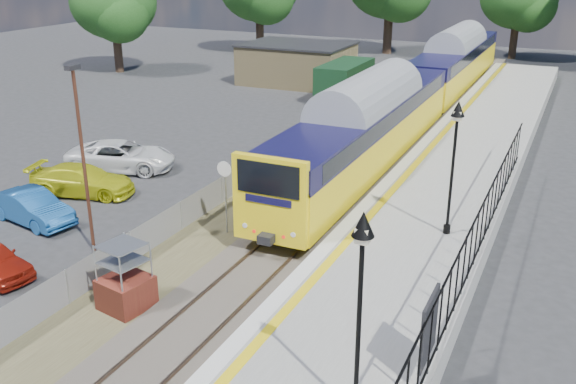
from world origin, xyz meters
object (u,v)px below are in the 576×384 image
Objects in this scene: brick_plinth at (125,278)px; car_blue at (32,207)px; victorian_lamp_south at (361,270)px; train at (421,86)px; carpark_lamp at (82,149)px; car_white at (121,156)px; victorian_lamp_north at (456,137)px; speed_sign at (225,185)px; car_yellow at (82,180)px.

brick_plinth reaches higher than car_blue.
train is (-5.50, 27.48, -1.96)m from victorian_lamp_south.
carpark_lamp is 9.41m from car_white.
train is (-5.30, 17.48, -1.96)m from victorian_lamp_north.
car_blue is at bearing -162.72° from speed_sign.
victorian_lamp_north is at bearing 91.15° from victorian_lamp_south.
speed_sign is (-7.80, -1.55, -2.33)m from victorian_lamp_north.
brick_plinth reaches higher than car_white.
victorian_lamp_south is at bearing -135.89° from car_yellow.
victorian_lamp_north is at bearing -119.54° from car_white.
brick_plinth is at bearing -136.43° from victorian_lamp_north.
speed_sign is at bearing -168.76° from victorian_lamp_north.
car_blue is at bearing 171.39° from car_yellow.
carpark_lamp is at bearing 155.59° from victorian_lamp_south.
train is at bearing 84.27° from brick_plinth.
victorian_lamp_north is 1.18× the size of car_blue.
carpark_lamp reaches higher than train.
victorian_lamp_south is 9.02m from brick_plinth.
victorian_lamp_south is 11.87m from speed_sign.
brick_plinth is 13.17m from car_white.
victorian_lamp_north is 12.34m from carpark_lamp.
train is at bearing 82.97° from speed_sign.
carpark_lamp reaches higher than victorian_lamp_south.
car_blue is (-7.39, 3.64, -0.38)m from brick_plinth.
victorian_lamp_north is 0.90× the size of car_white.
speed_sign is at bearing -112.19° from car_yellow.
car_yellow is at bearing 138.50° from brick_plinth.
victorian_lamp_north is 1.60× the size of speed_sign.
car_blue is (-3.81, 0.96, -3.12)m from carpark_lamp.
victorian_lamp_south reaches higher than car_yellow.
car_yellow is at bearing 17.22° from car_blue.
train is 20.82m from car_yellow.
brick_plinth is 8.24m from car_blue.
car_white is at bearing 18.99° from car_blue.
victorian_lamp_north is 11.25m from brick_plinth.
car_yellow is (-10.25, -18.05, -1.69)m from train.
train reaches higher than car_blue.
victorian_lamp_north is 2.16× the size of brick_plinth.
car_yellow is (-7.75, 0.98, -1.31)m from speed_sign.
train is 18.33m from car_white.
speed_sign is 7.92m from car_yellow.
victorian_lamp_south is 1.60× the size of speed_sign.
speed_sign is at bearing -62.32° from car_blue.
carpark_lamp is at bearing -137.82° from speed_sign.
speed_sign is at bearing 133.43° from victorian_lamp_south.
train reaches higher than speed_sign.
victorian_lamp_south is 18.71m from car_yellow.
victorian_lamp_north is 0.70× the size of carpark_lamp.
car_blue is at bearing 168.39° from car_white.
car_white is at bearing 122.23° from carpark_lamp.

